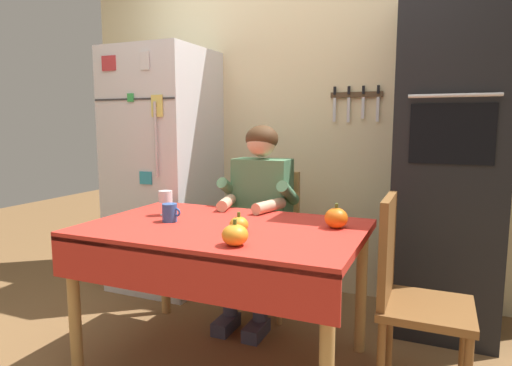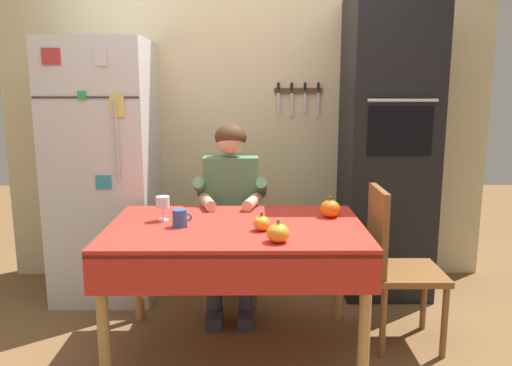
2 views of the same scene
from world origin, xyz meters
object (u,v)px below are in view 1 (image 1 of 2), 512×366
dining_table (222,242)px  pumpkin_small (336,218)px  chair_right_side (409,289)px  chair_behind_person (269,233)px  refrigerator (164,170)px  pumpkin_medium (239,225)px  coffee_mug (170,213)px  seated_person (258,206)px  wall_oven (449,158)px  wine_glass (166,198)px  pumpkin_large (235,235)px

dining_table → pumpkin_small: bearing=19.1°
dining_table → chair_right_side: bearing=6.1°
chair_behind_person → refrigerator: bearing=174.3°
chair_behind_person → pumpkin_medium: chair_behind_person is taller
chair_right_side → coffee_mug: (-1.20, -0.11, 0.28)m
refrigerator → seated_person: bearing=-17.3°
seated_person → refrigerator: bearing=162.7°
refrigerator → chair_right_side: bearing=-23.0°
wall_oven → pumpkin_small: wall_oven is taller
chair_right_side → pumpkin_small: chair_right_side is taller
chair_right_side → wine_glass: size_ratio=6.64×
coffee_mug → pumpkin_small: (0.84, 0.20, 0.00)m
wall_oven → pumpkin_large: 1.50m
refrigerator → seated_person: refrigerator is taller
refrigerator → wine_glass: size_ratio=12.85×
pumpkin_medium → pumpkin_small: (0.40, 0.28, 0.01)m
wine_glass → chair_right_side: bearing=-0.9°
wall_oven → pumpkin_large: size_ratio=18.34×
wall_oven → chair_behind_person: size_ratio=2.26×
coffee_mug → wine_glass: bearing=131.6°
pumpkin_medium → pumpkin_small: pumpkin_small is taller
chair_right_side → pumpkin_large: bearing=-150.4°
wall_oven → chair_behind_person: bearing=-173.3°
coffee_mug → pumpkin_small: 0.87m
chair_right_side → wine_glass: 1.36m
wall_oven → dining_table: wall_oven is taller
wall_oven → wine_glass: size_ratio=14.99×
pumpkin_medium → refrigerator: bearing=138.2°
wine_glass → pumpkin_large: (0.63, -0.41, -0.05)m
refrigerator → chair_right_side: size_ratio=1.94×
chair_behind_person → coffee_mug: bearing=-107.3°
wine_glass → pumpkin_large: 0.75m
dining_table → coffee_mug: 0.33m
dining_table → pumpkin_large: 0.39m
refrigerator → wine_glass: bearing=-55.1°
coffee_mug → pumpkin_medium: (0.44, -0.08, -0.01)m
wine_glass → pumpkin_small: bearing=4.2°
wall_oven → coffee_mug: 1.66m
refrigerator → dining_table: size_ratio=1.29×
dining_table → coffee_mug: size_ratio=13.14×
chair_right_side → coffee_mug: chair_right_side is taller
dining_table → chair_behind_person: size_ratio=1.51×
seated_person → coffee_mug: size_ratio=11.69×
chair_behind_person → seated_person: size_ratio=0.75×
seated_person → pumpkin_medium: seated_person is taller
chair_right_side → pumpkin_medium: 0.83m
wall_oven → refrigerator: bearing=-178.9°
wall_oven → pumpkin_large: (-0.83, -1.22, -0.26)m
wall_oven → coffee_mug: (-1.35, -0.93, -0.26)m
dining_table → seated_person: 0.61m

